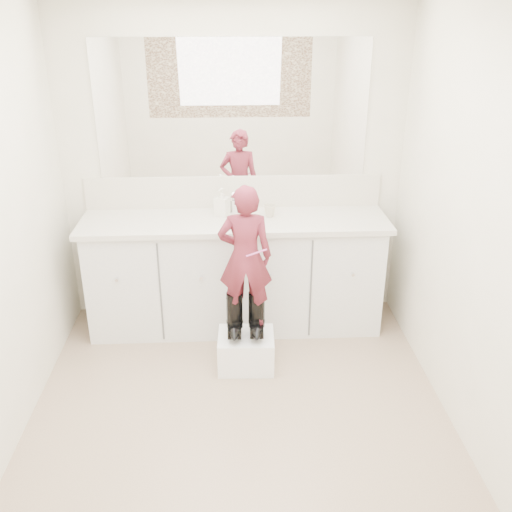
{
  "coord_description": "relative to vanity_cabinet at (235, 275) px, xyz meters",
  "views": [
    {
      "loc": [
        -0.04,
        -2.76,
        2.35
      ],
      "look_at": [
        0.13,
        0.55,
        0.88
      ],
      "focal_mm": 40.0,
      "sensor_mm": 36.0,
      "label": 1
    }
  ],
  "objects": [
    {
      "name": "floor",
      "position": [
        0.0,
        -1.23,
        -0.42
      ],
      "size": [
        3.0,
        3.0,
        0.0
      ],
      "primitive_type": "plane",
      "color": "#937560",
      "rests_on": "ground"
    },
    {
      "name": "wall_back",
      "position": [
        0.0,
        0.27,
        0.77
      ],
      "size": [
        2.6,
        0.0,
        2.6
      ],
      "primitive_type": "plane",
      "rotation": [
        1.57,
        0.0,
        0.0
      ],
      "color": "beige",
      "rests_on": "floor"
    },
    {
      "name": "wall_front",
      "position": [
        0.0,
        -2.73,
        0.77
      ],
      "size": [
        2.6,
        0.0,
        2.6
      ],
      "primitive_type": "plane",
      "rotation": [
        -1.57,
        0.0,
        0.0
      ],
      "color": "beige",
      "rests_on": "floor"
    },
    {
      "name": "wall_right",
      "position": [
        1.3,
        -1.23,
        0.78
      ],
      "size": [
        0.0,
        3.0,
        3.0
      ],
      "primitive_type": "plane",
      "rotation": [
        1.57,
        0.0,
        -1.57
      ],
      "color": "beige",
      "rests_on": "floor"
    },
    {
      "name": "vanity_cabinet",
      "position": [
        0.0,
        0.0,
        0.0
      ],
      "size": [
        2.2,
        0.55,
        0.85
      ],
      "primitive_type": "cube",
      "color": "silver",
      "rests_on": "floor"
    },
    {
      "name": "countertop",
      "position": [
        0.0,
        -0.01,
        0.45
      ],
      "size": [
        2.28,
        0.58,
        0.04
      ],
      "primitive_type": "cube",
      "color": "beige",
      "rests_on": "vanity_cabinet"
    },
    {
      "name": "backsplash",
      "position": [
        0.0,
        0.26,
        0.59
      ],
      "size": [
        2.28,
        0.03,
        0.25
      ],
      "primitive_type": "cube",
      "color": "beige",
      "rests_on": "countertop"
    },
    {
      "name": "mirror",
      "position": [
        0.0,
        0.26,
        1.22
      ],
      "size": [
        2.0,
        0.02,
        1.0
      ],
      "primitive_type": "cube",
      "color": "white",
      "rests_on": "wall_back"
    },
    {
      "name": "dot_panel",
      "position": [
        0.0,
        -2.71,
        1.22
      ],
      "size": [
        2.0,
        0.01,
        1.2
      ],
      "primitive_type": "cube",
      "color": "#472819",
      "rests_on": "wall_front"
    },
    {
      "name": "faucet",
      "position": [
        0.0,
        0.15,
        0.52
      ],
      "size": [
        0.08,
        0.08,
        0.1
      ],
      "primitive_type": "cylinder",
      "color": "silver",
      "rests_on": "countertop"
    },
    {
      "name": "cup",
      "position": [
        0.27,
        0.04,
        0.51
      ],
      "size": [
        0.12,
        0.12,
        0.09
      ],
      "primitive_type": "imported",
      "rotation": [
        0.0,
        0.0,
        0.28
      ],
      "color": "beige",
      "rests_on": "countertop"
    },
    {
      "name": "soap_bottle",
      "position": [
        -0.09,
        0.08,
        0.57
      ],
      "size": [
        0.13,
        0.13,
        0.21
      ],
      "primitive_type": "imported",
      "rotation": [
        0.0,
        0.0,
        -0.43
      ],
      "color": "white",
      "rests_on": "countertop"
    },
    {
      "name": "step_stool",
      "position": [
        0.06,
        -0.6,
        -0.3
      ],
      "size": [
        0.4,
        0.34,
        0.25
      ],
      "primitive_type": "cube",
      "rotation": [
        0.0,
        0.0,
        -0.04
      ],
      "color": "white",
      "rests_on": "floor"
    },
    {
      "name": "boot_left",
      "position": [
        -0.01,
        -0.58,
        -0.02
      ],
      "size": [
        0.13,
        0.22,
        0.32
      ],
      "primitive_type": null,
      "rotation": [
        0.0,
        0.0,
        -0.04
      ],
      "color": "black",
      "rests_on": "step_stool"
    },
    {
      "name": "boot_right",
      "position": [
        0.14,
        -0.58,
        -0.02
      ],
      "size": [
        0.13,
        0.22,
        0.32
      ],
      "primitive_type": null,
      "rotation": [
        0.0,
        0.0,
        -0.04
      ],
      "color": "black",
      "rests_on": "step_stool"
    },
    {
      "name": "toddler",
      "position": [
        0.06,
        -0.58,
        0.41
      ],
      "size": [
        0.37,
        0.25,
        0.98
      ],
      "primitive_type": "imported",
      "rotation": [
        0.0,
        0.0,
        3.1
      ],
      "color": "#B0364B",
      "rests_on": "step_stool"
    },
    {
      "name": "toothbrush",
      "position": [
        0.13,
        -0.66,
        0.47
      ],
      "size": [
        0.14,
        0.02,
        0.06
      ],
      "primitive_type": "cylinder",
      "rotation": [
        0.0,
        1.22,
        -0.04
      ],
      "color": "#EB5BB1",
      "rests_on": "toddler"
    }
  ]
}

